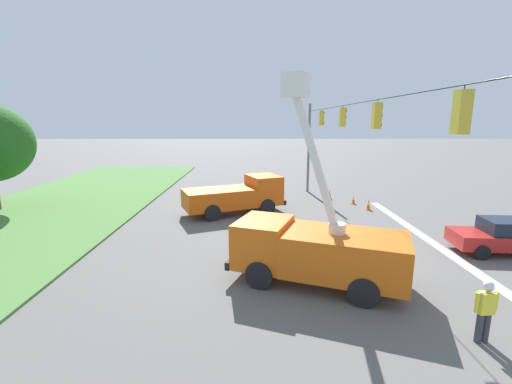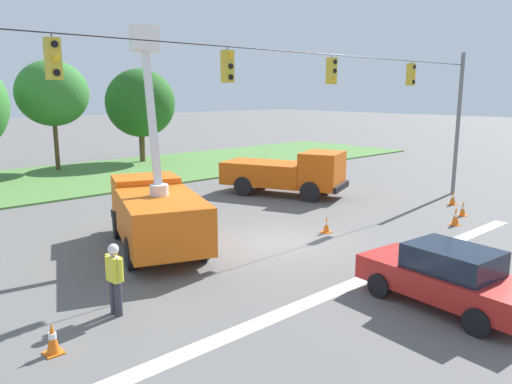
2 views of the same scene
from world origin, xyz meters
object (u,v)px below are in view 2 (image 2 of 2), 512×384
Objects in this scene: sedan_red at (447,276)px; traffic_cone_foreground_left at (463,209)px; tree_east at (52,93)px; traffic_cone_mid_right at (52,338)px; tree_far_east at (140,103)px; road_worker at (115,275)px; traffic_cone_mid_left at (453,197)px; traffic_cone_near_bucket at (326,225)px; utility_truck_support_near at (288,173)px; traffic_cone_foreground_right at (456,216)px; utility_truck_bucket_lift at (156,208)px.

sedan_red is 10.23m from traffic_cone_foreground_left.
tree_east reaches higher than traffic_cone_mid_right.
tree_east reaches higher than tree_far_east.
tree_far_east is 27.14m from road_worker.
traffic_cone_mid_left is 8.24m from traffic_cone_near_bucket.
utility_truck_support_near reaches higher than traffic_cone_foreground_right.
road_worker reaches higher than traffic_cone_foreground_right.
tree_east is 1.65× the size of sedan_red.
utility_truck_support_near is 9.14× the size of traffic_cone_foreground_right.
traffic_cone_foreground_left is at bearing -0.84° from traffic_cone_mid_right.
traffic_cone_mid_left reaches higher than traffic_cone_foreground_left.
utility_truck_support_near is (9.78, 3.25, -0.24)m from utility_truck_bucket_lift.
tree_east is at bearing 78.06° from utility_truck_bucket_lift.
traffic_cone_mid_left is at bearing -58.64° from utility_truck_support_near.
utility_truck_bucket_lift is at bearing 41.44° from traffic_cone_mid_right.
utility_truck_support_near is 15.06m from road_worker.
utility_truck_bucket_lift is 5.23m from road_worker.
utility_truck_support_near is at bearing 18.39° from utility_truck_bucket_lift.
traffic_cone_foreground_right is 3.96m from traffic_cone_mid_left.
traffic_cone_near_bucket is (9.27, 1.20, -0.69)m from road_worker.
traffic_cone_mid_right is at bearing -111.36° from tree_east.
sedan_red reaches higher than traffic_cone_near_bucket.
tree_far_east is 29.39m from sedan_red.
tree_far_east is at bearing 90.07° from traffic_cone_foreground_right.
traffic_cone_mid_right is (-8.11, 4.28, -0.45)m from sedan_red.
traffic_cone_foreground_right is at bearing -27.57° from utility_truck_bucket_lift.
sedan_red reaches higher than traffic_cone_mid_right.
utility_truck_bucket_lift is 11.69× the size of traffic_cone_foreground_left.
sedan_red is 6.98× the size of traffic_cone_near_bucket.
traffic_cone_near_bucket is (11.10, 2.02, -0.03)m from traffic_cone_mid_right.
traffic_cone_foreground_left is at bearing -19.58° from traffic_cone_near_bucket.
traffic_cone_mid_right is 1.08× the size of traffic_cone_near_bucket.
utility_truck_support_near is 9.56× the size of traffic_cone_mid_left.
sedan_red is at bearing -155.43° from traffic_cone_foreground_right.
tree_east reaches higher than sedan_red.
road_worker is (-3.49, -3.87, -0.41)m from utility_truck_bucket_lift.
road_worker reaches higher than traffic_cone_near_bucket.
sedan_red is 6.44× the size of traffic_cone_mid_right.
tree_far_east is at bearing 61.42° from utility_truck_bucket_lift.
utility_truck_bucket_lift is 4.18× the size of road_worker.
traffic_cone_mid_left is (17.46, 0.25, -0.65)m from road_worker.
tree_far_east is at bearing -1.83° from tree_east.
traffic_cone_foreground_right is at bearing 24.57° from sedan_red.
traffic_cone_mid_left is 19.32m from traffic_cone_mid_right.
sedan_red is (2.80, -8.98, -0.62)m from utility_truck_bucket_lift.
traffic_cone_mid_left is (9.87, -22.98, -4.83)m from tree_east.
tree_east is 1.05× the size of tree_far_east.
tree_east is 17.55m from utility_truck_support_near.
traffic_cone_mid_left is at bearing 3.20° from traffic_cone_mid_right.
traffic_cone_near_bucket is at bearing 173.41° from traffic_cone_mid_left.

